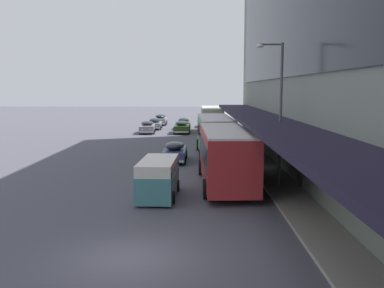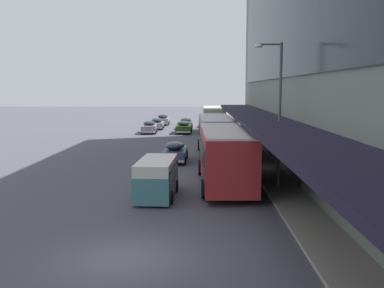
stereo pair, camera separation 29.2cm
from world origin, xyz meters
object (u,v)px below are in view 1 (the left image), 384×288
object	(u,v)px
sedan_oncoming_front	(160,120)
sedan_lead_mid	(175,152)
sedan_far_back	(182,127)
pedestrian_at_kerb	(301,168)
sedan_oncoming_rear	(155,124)
sedan_second_mid	(206,122)
transit_bus_kerbside_rear	(226,154)
street_lamp	(278,105)
transit_bus_kerbside_front	(212,118)
sedan_trailing_mid	(147,127)
transit_bus_kerbside_far	(215,134)
sedan_second_near	(184,123)
vw_van	(159,176)

from	to	relation	value
sedan_oncoming_front	sedan_lead_mid	size ratio (longest dim) A/B	1.00
sedan_far_back	pedestrian_at_kerb	bearing A→B (deg)	-75.80
sedan_oncoming_rear	sedan_second_mid	world-z (taller)	same
transit_bus_kerbside_rear	street_lamp	size ratio (longest dim) A/B	1.18
sedan_far_back	pedestrian_at_kerb	distance (m)	30.97
transit_bus_kerbside_front	sedan_far_back	world-z (taller)	transit_bus_kerbside_front
sedan_far_back	sedan_lead_mid	xyz separation A→B (m)	(0.18, -20.99, -0.02)
sedan_far_back	sedan_second_mid	xyz separation A→B (m)	(3.18, 9.01, -0.02)
sedan_far_back	sedan_trailing_mid	bearing A→B (deg)	179.35
transit_bus_kerbside_front	sedan_lead_mid	distance (m)	21.98
sedan_oncoming_front	sedan_second_mid	world-z (taller)	sedan_oncoming_front
transit_bus_kerbside_far	pedestrian_at_kerb	distance (m)	12.45
sedan_second_near	sedan_second_mid	size ratio (longest dim) A/B	0.95
sedan_second_near	transit_bus_kerbside_far	bearing A→B (deg)	-82.25
vw_van	pedestrian_at_kerb	bearing A→B (deg)	12.72
transit_bus_kerbside_far	sedan_lead_mid	size ratio (longest dim) A/B	2.26
transit_bus_kerbside_front	transit_bus_kerbside_rear	bearing A→B (deg)	-90.46
sedan_second_near	sedan_lead_mid	bearing A→B (deg)	-89.74
sedan_second_near	vw_van	xyz separation A→B (m)	(-0.17, -37.61, 0.34)
sedan_trailing_mid	sedan_lead_mid	size ratio (longest dim) A/B	1.00
transit_bus_kerbside_far	street_lamp	xyz separation A→B (m)	(2.94, -11.40, 2.78)
transit_bus_kerbside_front	transit_bus_kerbside_far	bearing A→B (deg)	-91.17
transit_bus_kerbside_far	sedan_far_back	xyz separation A→B (m)	(-3.35, 18.34, -1.09)
sedan_second_near	vw_van	bearing A→B (deg)	-90.25
sedan_lead_mid	vw_van	xyz separation A→B (m)	(-0.29, -10.77, 0.34)
sedan_trailing_mid	pedestrian_at_kerb	size ratio (longest dim) A/B	2.43
sedan_oncoming_rear	pedestrian_at_kerb	world-z (taller)	pedestrian_at_kerb
transit_bus_kerbside_front	sedan_oncoming_front	bearing A→B (deg)	122.40
transit_bus_kerbside_front	sedan_trailing_mid	size ratio (longest dim) A/B	2.14
sedan_oncoming_front	sedan_far_back	xyz separation A→B (m)	(3.73, -12.44, -0.02)
transit_bus_kerbside_far	sedan_trailing_mid	size ratio (longest dim) A/B	2.25
sedan_oncoming_rear	sedan_lead_mid	world-z (taller)	sedan_lead_mid
sedan_second_near	street_lamp	bearing A→B (deg)	-80.07
sedan_oncoming_front	sedan_lead_mid	distance (m)	33.66
transit_bus_kerbside_far	sedan_oncoming_front	bearing A→B (deg)	102.96
sedan_second_mid	sedan_lead_mid	distance (m)	30.15
transit_bus_kerbside_far	sedan_second_mid	world-z (taller)	transit_bus_kerbside_far
sedan_far_back	transit_bus_kerbside_far	bearing A→B (deg)	-79.65
sedan_second_mid	sedan_lead_mid	bearing A→B (deg)	-95.72
transit_bus_kerbside_far	street_lamp	world-z (taller)	street_lamp
transit_bus_kerbside_front	sedan_second_mid	distance (m)	8.43
transit_bus_kerbside_rear	sedan_oncoming_front	distance (m)	42.31
sedan_oncoming_rear	sedan_far_back	xyz separation A→B (m)	(3.95, -5.71, 0.03)
sedan_lead_mid	pedestrian_at_kerb	bearing A→B (deg)	-50.58
sedan_trailing_mid	sedan_second_mid	size ratio (longest dim) A/B	1.01
sedan_second_near	sedan_lead_mid	distance (m)	26.85
transit_bus_kerbside_front	vw_van	size ratio (longest dim) A/B	2.09
sedan_trailing_mid	sedan_lead_mid	bearing A→B (deg)	-77.91
transit_bus_kerbside_far	sedan_lead_mid	world-z (taller)	transit_bus_kerbside_far
sedan_oncoming_front	vw_van	distance (m)	44.34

